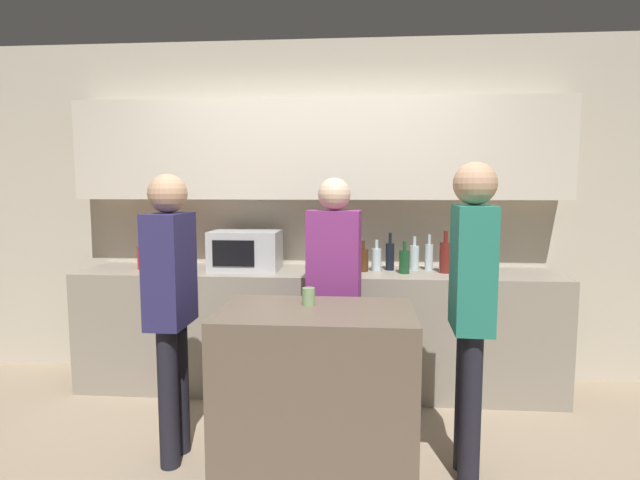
# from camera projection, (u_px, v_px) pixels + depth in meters

# --- Properties ---
(back_wall) EXTENTS (6.40, 0.40, 2.70)m
(back_wall) POSITION_uv_depth(u_px,v_px,m) (319.00, 188.00, 3.98)
(back_wall) COLOR beige
(back_wall) RESTS_ON ground_plane
(back_counter) EXTENTS (3.60, 0.62, 0.91)m
(back_counter) POSITION_uv_depth(u_px,v_px,m) (316.00, 329.00, 3.83)
(back_counter) COLOR gray
(back_counter) RESTS_ON ground_plane
(kitchen_island) EXTENTS (1.06, 0.66, 0.89)m
(kitchen_island) POSITION_uv_depth(u_px,v_px,m) (316.00, 389.00, 2.73)
(kitchen_island) COLOR brown
(kitchen_island) RESTS_ON ground_plane
(microwave) EXTENTS (0.52, 0.39, 0.30)m
(microwave) POSITION_uv_depth(u_px,v_px,m) (246.00, 250.00, 3.83)
(microwave) COLOR #B7BABC
(microwave) RESTS_ON back_counter
(toaster) EXTENTS (0.26, 0.16, 0.18)m
(toaster) POSITION_uv_depth(u_px,v_px,m) (158.00, 257.00, 3.90)
(toaster) COLOR #B21E19
(toaster) RESTS_ON back_counter
(potted_plant) EXTENTS (0.14, 0.14, 0.40)m
(potted_plant) POSITION_uv_depth(u_px,v_px,m) (485.00, 246.00, 3.68)
(potted_plant) COLOR #333D4C
(potted_plant) RESTS_ON back_counter
(bottle_0) EXTENTS (0.08, 0.08, 0.23)m
(bottle_0) POSITION_uv_depth(u_px,v_px,m) (363.00, 260.00, 3.75)
(bottle_0) COLOR #472814
(bottle_0) RESTS_ON back_counter
(bottle_1) EXTENTS (0.07, 0.07, 0.24)m
(bottle_1) POSITION_uv_depth(u_px,v_px,m) (376.00, 259.00, 3.77)
(bottle_1) COLOR silver
(bottle_1) RESTS_ON back_counter
(bottle_2) EXTENTS (0.07, 0.07, 0.29)m
(bottle_2) POSITION_uv_depth(u_px,v_px,m) (390.00, 256.00, 3.80)
(bottle_2) COLOR black
(bottle_2) RESTS_ON back_counter
(bottle_3) EXTENTS (0.08, 0.08, 0.24)m
(bottle_3) POSITION_uv_depth(u_px,v_px,m) (404.00, 261.00, 3.66)
(bottle_3) COLOR #194723
(bottle_3) RESTS_ON back_counter
(bottle_4) EXTENTS (0.07, 0.07, 0.26)m
(bottle_4) POSITION_uv_depth(u_px,v_px,m) (414.00, 257.00, 3.81)
(bottle_4) COLOR silver
(bottle_4) RESTS_ON back_counter
(bottle_5) EXTENTS (0.06, 0.06, 0.27)m
(bottle_5) POSITION_uv_depth(u_px,v_px,m) (429.00, 256.00, 3.80)
(bottle_5) COLOR silver
(bottle_5) RESTS_ON back_counter
(bottle_6) EXTENTS (0.09, 0.09, 0.31)m
(bottle_6) POSITION_uv_depth(u_px,v_px,m) (445.00, 257.00, 3.68)
(bottle_6) COLOR maroon
(bottle_6) RESTS_ON back_counter
(cup_0) EXTENTS (0.07, 0.07, 0.10)m
(cup_0) POSITION_uv_depth(u_px,v_px,m) (309.00, 297.00, 2.78)
(cup_0) COLOR #84A46D
(cup_0) RESTS_ON kitchen_island
(person_left) EXTENTS (0.21, 0.34, 1.62)m
(person_left) POSITION_uv_depth(u_px,v_px,m) (171.00, 294.00, 2.75)
(person_left) COLOR black
(person_left) RESTS_ON ground_plane
(person_center) EXTENTS (0.22, 0.35, 1.67)m
(person_center) POSITION_uv_depth(u_px,v_px,m) (471.00, 294.00, 2.57)
(person_center) COLOR black
(person_center) RESTS_ON ground_plane
(person_right) EXTENTS (0.36, 0.23, 1.60)m
(person_right) POSITION_uv_depth(u_px,v_px,m) (334.00, 278.00, 3.26)
(person_right) COLOR black
(person_right) RESTS_ON ground_plane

